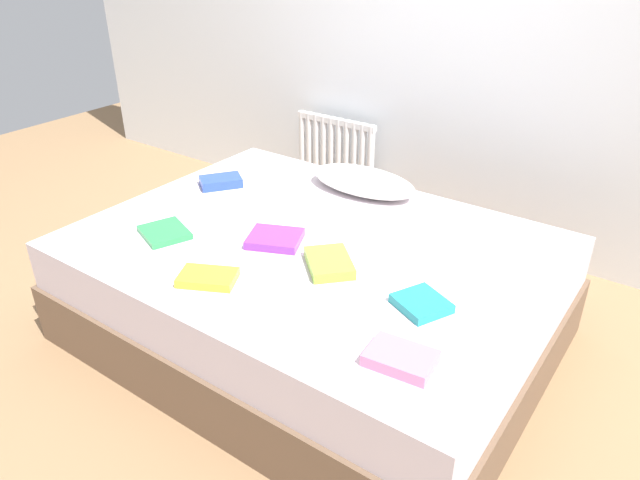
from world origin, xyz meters
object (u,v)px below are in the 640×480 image
(pillow, at_px, (363,181))
(textbook_purple, at_px, (275,239))
(bed, at_px, (314,290))
(textbook_lime, at_px, (329,263))
(textbook_green, at_px, (165,232))
(textbook_yellow, at_px, (208,278))
(radiator, at_px, (335,157))
(textbook_teal, at_px, (421,303))
(textbook_blue, at_px, (221,182))
(textbook_pink, at_px, (401,358))

(pillow, relative_size, textbook_purple, 2.58)
(bed, distance_m, textbook_lime, 0.36)
(bed, bearing_deg, textbook_green, -148.95)
(bed, distance_m, pillow, 0.65)
(pillow, xyz_separation_m, textbook_yellow, (-0.03, -1.06, -0.04))
(pillow, distance_m, textbook_yellow, 1.06)
(radiator, distance_m, textbook_purple, 1.44)
(textbook_green, bearing_deg, textbook_teal, 29.15)
(textbook_purple, bearing_deg, bed, 18.06)
(bed, relative_size, textbook_green, 9.51)
(textbook_purple, distance_m, textbook_lime, 0.31)
(bed, relative_size, textbook_blue, 9.74)
(textbook_lime, bearing_deg, pillow, 155.30)
(radiator, relative_size, textbook_blue, 2.78)
(radiator, distance_m, textbook_green, 1.55)
(textbook_green, bearing_deg, textbook_lime, 36.02)
(textbook_pink, bearing_deg, pillow, 120.82)
(textbook_yellow, bearing_deg, textbook_teal, -3.25)
(textbook_lime, bearing_deg, textbook_teal, 38.73)
(bed, xyz_separation_m, textbook_lime, (0.18, -0.14, 0.27))
(bed, bearing_deg, textbook_purple, -138.47)
(radiator, distance_m, textbook_blue, 1.01)
(textbook_green, xyz_separation_m, textbook_blue, (-0.18, 0.54, 0.01))
(textbook_pink, xyz_separation_m, textbook_lime, (-0.51, 0.34, 0.00))
(radiator, relative_size, textbook_purple, 2.61)
(pillow, distance_m, textbook_green, 1.01)
(radiator, xyz_separation_m, textbook_green, (0.14, -1.53, 0.16))
(textbook_pink, relative_size, textbook_green, 0.99)
(textbook_yellow, relative_size, textbook_green, 1.02)
(radiator, xyz_separation_m, textbook_yellow, (0.56, -1.69, 0.16))
(textbook_pink, xyz_separation_m, textbook_green, (-1.24, 0.15, -0.01))
(bed, height_order, textbook_yellow, textbook_yellow)
(textbook_pink, bearing_deg, textbook_green, 166.98)
(bed, bearing_deg, radiator, 120.22)
(pillow, bearing_deg, textbook_lime, -68.24)
(textbook_blue, bearing_deg, textbook_pink, -79.96)
(textbook_green, bearing_deg, textbook_yellow, 0.75)
(textbook_pink, bearing_deg, textbook_purple, 148.91)
(textbook_purple, relative_size, textbook_lime, 0.96)
(bed, relative_size, radiator, 3.50)
(textbook_purple, distance_m, textbook_green, 0.49)
(textbook_teal, height_order, textbook_yellow, same)
(textbook_yellow, bearing_deg, pillow, 61.81)
(bed, xyz_separation_m, textbook_green, (-0.56, -0.33, 0.27))
(textbook_blue, bearing_deg, textbook_yellow, -103.39)
(bed, height_order, textbook_green, textbook_green)
(textbook_pink, distance_m, textbook_blue, 1.58)
(textbook_yellow, bearing_deg, textbook_green, 132.88)
(pillow, relative_size, textbook_pink, 2.70)
(textbook_teal, height_order, textbook_purple, textbook_purple)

